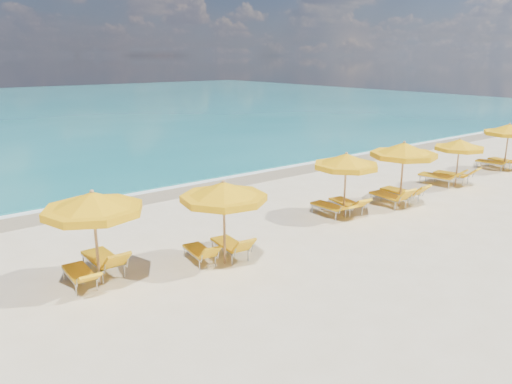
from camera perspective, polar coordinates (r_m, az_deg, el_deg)
ground_plane at (r=16.18m, az=3.29°, el=-5.21°), size 120.00×120.00×0.00m
wet_sand_band at (r=22.01m, az=-9.51°, el=0.18°), size 120.00×2.60×0.01m
foam_line at (r=22.70m, az=-10.48°, el=0.60°), size 120.00×1.20×0.03m
whitecap_far at (r=40.09m, az=-10.96°, el=6.91°), size 18.00×0.30×0.05m
umbrella_2 at (r=12.88m, az=-18.14°, el=-1.31°), size 2.77×2.77×2.52m
umbrella_3 at (r=13.57m, az=-3.72°, el=-0.07°), size 2.83×2.83×2.43m
umbrella_4 at (r=18.05m, az=10.26°, el=3.44°), size 3.00×3.00×2.38m
umbrella_5 at (r=19.85m, az=16.54°, el=4.55°), size 2.74×2.74×2.55m
umbrella_6 at (r=23.79m, az=22.23°, el=4.98°), size 2.32×2.32×2.18m
umbrella_7 at (r=28.27m, az=26.94°, el=6.33°), size 2.82×2.82×2.42m
lounger_2_left at (r=13.60m, az=-19.44°, el=-9.29°), size 0.65×1.76×0.71m
lounger_2_right at (r=14.14m, az=-16.97°, el=-7.93°), size 0.71×1.96×0.93m
lounger_3_left at (r=14.32m, az=-6.42°, el=-7.23°), size 0.72×1.61×0.77m
lounger_3_right at (r=14.62m, az=-2.92°, el=-6.57°), size 0.76×1.78×0.86m
lounger_4_left at (r=18.42m, az=8.41°, el=-2.08°), size 0.65×1.85×0.65m
lounger_4_right at (r=18.89m, az=10.32°, el=-1.68°), size 0.95×1.92×0.81m
lounger_5_left at (r=20.09m, az=14.94°, el=-0.89°), size 0.81×1.90×0.92m
lounger_5_right at (r=20.81m, az=16.23°, el=-0.41°), size 0.71×1.97×0.92m
lounger_6_left at (r=24.00m, az=20.08°, el=1.32°), size 0.98×2.10×0.89m
lounger_6_right at (r=24.65m, az=21.53°, el=1.51°), size 0.93×2.02×0.88m
lounger_7_left at (r=28.46m, az=25.34°, el=2.80°), size 0.87×1.94×0.76m
lounger_7_right at (r=29.15m, az=26.43°, el=2.94°), size 0.94×1.97×0.75m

